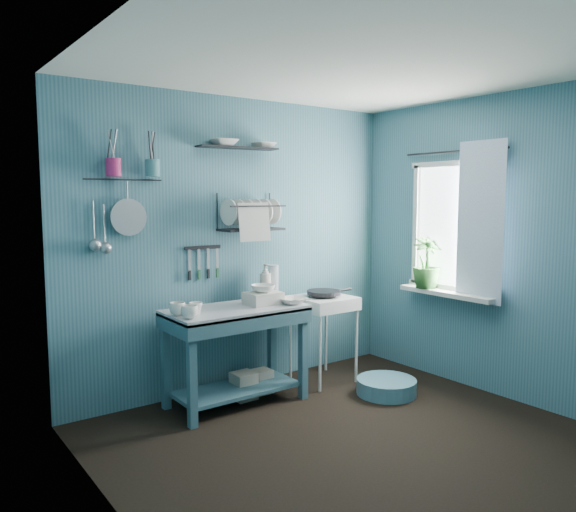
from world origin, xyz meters
TOP-DOWN VIEW (x-y plane):
  - floor at (0.00, 0.00)m, footprint 3.20×3.20m
  - ceiling at (0.00, 0.00)m, footprint 3.20×3.20m
  - wall_back at (0.00, 1.50)m, footprint 3.20×0.00m
  - wall_left at (-1.60, 0.00)m, footprint 0.00×3.00m
  - wall_right at (1.60, 0.00)m, footprint 0.00×3.00m
  - work_counter at (-0.27, 1.11)m, footprint 1.16×0.67m
  - mug_left at (-0.75, 0.95)m, footprint 0.12×0.12m
  - mug_mid at (-0.65, 1.05)m, footprint 0.14×0.14m
  - mug_right at (-0.77, 1.11)m, footprint 0.17×0.17m
  - wash_tub at (-0.02, 1.09)m, footprint 0.28×0.22m
  - tub_bowl at (-0.02, 1.09)m, footprint 0.20×0.19m
  - soap_bottle at (0.15, 1.31)m, footprint 0.11×0.12m
  - water_bottle at (0.25, 1.33)m, footprint 0.09×0.09m
  - counter_bowl at (0.18, 0.96)m, footprint 0.22×0.22m
  - hotplate_stand at (0.65, 1.14)m, footprint 0.52×0.52m
  - frying_pan at (0.65, 1.14)m, footprint 0.30×0.30m
  - knife_strip at (-0.37, 1.47)m, footprint 0.32×0.03m
  - dish_rack at (0.04, 1.37)m, footprint 0.56×0.26m
  - upper_shelf at (-0.07, 1.40)m, footprint 0.71×0.25m
  - shelf_bowl_left at (-0.19, 1.40)m, footprint 0.25×0.25m
  - shelf_bowl_right at (0.19, 1.40)m, footprint 0.20×0.20m
  - utensil_cup_magenta at (-1.11, 1.42)m, footprint 0.11×0.11m
  - utensil_cup_teal at (-0.81, 1.42)m, footprint 0.11×0.11m
  - colander at (-1.00, 1.45)m, footprint 0.28×0.03m
  - ladle_outer at (-1.26, 1.46)m, footprint 0.01×0.01m
  - ladle_inner at (-1.18, 1.46)m, footprint 0.01×0.01m
  - hook_rail at (-1.02, 1.47)m, footprint 0.60×0.01m
  - window_glass at (1.59, 0.45)m, footprint 0.00×1.10m
  - windowsill at (1.50, 0.45)m, footprint 0.16×0.95m
  - curtain at (1.52, 0.15)m, footprint 0.00×1.35m
  - curtain_rod at (1.54, 0.45)m, footprint 0.02×1.05m
  - potted_plant at (1.48, 0.67)m, footprint 0.34×0.34m
  - storage_tin_large at (-0.17, 1.16)m, footprint 0.18×0.18m
  - storage_tin_small at (0.03, 1.19)m, footprint 0.15×0.15m
  - floor_basin at (0.86, 0.54)m, footprint 0.50×0.50m

SIDE VIEW (x-z plane):
  - floor at x=0.00m, z-range 0.00..0.00m
  - floor_basin at x=0.86m, z-range 0.00..0.13m
  - storage_tin_small at x=0.03m, z-range 0.00..0.20m
  - storage_tin_large at x=-0.17m, z-range 0.00..0.22m
  - hotplate_stand at x=0.65m, z-range 0.00..0.77m
  - work_counter at x=-0.27m, z-range 0.00..0.79m
  - frying_pan at x=0.65m, z-range 0.79..0.83m
  - windowsill at x=1.50m, z-range 0.79..0.83m
  - counter_bowl at x=0.18m, z-range 0.79..0.84m
  - mug_mid at x=-0.65m, z-range 0.79..0.88m
  - mug_left at x=-0.75m, z-range 0.79..0.88m
  - mug_right at x=-0.77m, z-range 0.79..0.88m
  - wash_tub at x=-0.02m, z-range 0.79..0.89m
  - tub_bowl at x=-0.02m, z-range 0.89..0.95m
  - water_bottle at x=0.25m, z-range 0.79..1.07m
  - soap_bottle at x=0.15m, z-range 0.79..1.09m
  - potted_plant at x=1.48m, z-range 0.83..1.30m
  - knife_strip at x=-0.37m, z-range 1.23..1.26m
  - wall_back at x=0.00m, z-range -0.35..2.85m
  - wall_left at x=-1.60m, z-range -0.25..2.75m
  - wall_right at x=1.60m, z-range -0.25..2.75m
  - window_glass at x=1.59m, z-range 0.85..1.95m
  - curtain at x=1.52m, z-range 0.77..2.12m
  - ladle_inner at x=-1.18m, z-range 1.31..1.61m
  - ladle_outer at x=-1.26m, z-range 1.33..1.63m
  - colander at x=-1.00m, z-range 1.37..1.65m
  - dish_rack at x=0.04m, z-range 1.37..1.69m
  - hook_rail at x=-1.02m, z-range 1.78..1.80m
  - utensil_cup_magenta at x=-1.11m, z-range 1.81..1.94m
  - utensil_cup_teal at x=-0.81m, z-range 1.81..1.94m
  - shelf_bowl_right at x=0.19m, z-range 1.99..2.04m
  - shelf_bowl_left at x=-0.19m, z-range 2.01..2.06m
  - curtain_rod at x=1.54m, z-range 2.04..2.06m
  - upper_shelf at x=-0.07m, z-range 2.06..2.07m
  - ceiling at x=0.00m, z-range 2.50..2.50m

